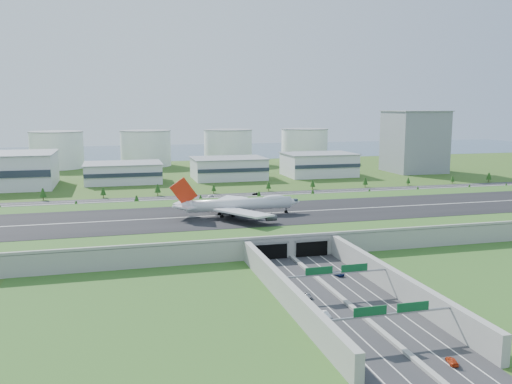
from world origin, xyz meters
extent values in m
plane|color=#375219|center=(0.00, 0.00, 0.00)|extent=(1200.00, 1200.00, 0.00)
cube|color=gray|center=(0.00, 0.00, 4.00)|extent=(520.00, 100.00, 8.00)
cube|color=#264F1B|center=(0.00, 0.00, 8.08)|extent=(520.00, 100.00, 0.16)
cube|color=black|center=(0.00, 0.00, 8.22)|extent=(520.00, 58.00, 0.12)
cube|color=silver|center=(0.00, 0.00, 8.30)|extent=(520.00, 0.90, 0.02)
cube|color=gray|center=(0.00, -49.40, 8.60)|extent=(520.00, 1.20, 1.20)
cube|color=#28282B|center=(0.00, -110.00, 0.06)|extent=(34.00, 120.00, 0.12)
cube|color=gray|center=(0.00, -110.00, 0.45)|extent=(1.60, 120.00, 0.90)
cube|color=gray|center=(-18.20, -100.00, 4.00)|extent=(2.40, 100.00, 8.00)
cube|color=gray|center=(18.20, -100.00, 4.00)|extent=(2.40, 100.00, 8.00)
cube|color=black|center=(-8.50, -50.20, 3.20)|extent=(13.00, 1.20, 6.00)
cube|color=black|center=(8.50, -50.20, 3.20)|extent=(13.00, 1.20, 6.00)
cylinder|color=gray|center=(-19.00, -95.00, 3.50)|extent=(0.70, 0.70, 7.00)
cylinder|color=gray|center=(19.00, -95.00, 3.50)|extent=(0.70, 0.70, 7.00)
cube|color=gray|center=(0.00, -95.00, 7.20)|extent=(38.00, 0.50, 0.50)
cube|color=#0C4C23|center=(-6.00, -95.10, 8.60)|extent=(9.00, 0.30, 2.40)
cube|color=#0C4C23|center=(6.00, -95.10, 8.60)|extent=(9.00, 0.30, 2.40)
cylinder|color=gray|center=(-19.00, -130.00, 3.50)|extent=(0.70, 0.70, 7.00)
cylinder|color=gray|center=(19.00, -130.00, 3.50)|extent=(0.70, 0.70, 7.00)
cube|color=gray|center=(0.00, -130.00, 7.20)|extent=(38.00, 0.50, 0.50)
cube|color=#0C4C23|center=(-6.00, -130.10, 8.60)|extent=(9.00, 0.30, 2.40)
cube|color=#0C4C23|center=(6.00, -130.10, 8.60)|extent=(9.00, 0.30, 2.40)
cube|color=#28282B|center=(0.00, 95.00, 0.06)|extent=(560.00, 36.00, 0.12)
cylinder|color=#3D2819|center=(-88.58, 73.00, 1.07)|extent=(0.50, 0.50, 2.15)
cone|color=#103D15|center=(-88.58, 73.00, 3.82)|extent=(3.34, 3.34, 4.30)
cylinder|color=#3D2819|center=(-54.71, 73.00, 1.38)|extent=(0.50, 0.50, 2.76)
cone|color=#103D15|center=(-54.71, 73.00, 4.91)|extent=(4.29, 4.29, 5.52)
cylinder|color=#3D2819|center=(-16.83, 73.00, 1.15)|extent=(0.50, 0.50, 2.30)
cone|color=#103D15|center=(-16.83, 73.00, 4.08)|extent=(3.57, 3.57, 4.59)
cylinder|color=#3D2819|center=(19.86, 73.00, 1.29)|extent=(0.50, 0.50, 2.58)
cone|color=#103D15|center=(19.86, 73.00, 4.59)|extent=(4.02, 4.02, 5.16)
cylinder|color=#3D2819|center=(55.45, 73.00, 1.23)|extent=(0.50, 0.50, 2.45)
cone|color=#103D15|center=(55.45, 73.00, 4.36)|extent=(3.81, 3.81, 4.90)
cylinder|color=#3D2819|center=(95.15, 73.00, 1.04)|extent=(0.50, 0.50, 2.09)
cone|color=#103D15|center=(95.15, 73.00, 3.71)|extent=(3.25, 3.25, 4.18)
cylinder|color=#3D2819|center=(130.76, 73.00, 1.06)|extent=(0.50, 0.50, 2.11)
cone|color=#103D15|center=(130.76, 73.00, 3.76)|extent=(3.29, 3.29, 4.22)
cylinder|color=#3D2819|center=(170.94, 73.00, 1.06)|extent=(0.50, 0.50, 2.13)
cone|color=#103D15|center=(170.94, 73.00, 3.79)|extent=(3.31, 3.31, 4.26)
cylinder|color=#3D2819|center=(200.89, 73.00, 1.02)|extent=(0.50, 0.50, 2.05)
cone|color=#103D15|center=(200.89, 73.00, 3.64)|extent=(3.18, 3.18, 4.09)
cylinder|color=#3D2819|center=(-111.43, 117.00, 1.42)|extent=(0.50, 0.50, 2.83)
cone|color=#103D15|center=(-111.43, 117.00, 5.04)|extent=(4.41, 4.41, 5.66)
cylinder|color=#3D2819|center=(-74.35, 117.00, 1.23)|extent=(0.50, 0.50, 2.47)
cone|color=#103D15|center=(-74.35, 117.00, 4.39)|extent=(3.84, 3.84, 4.93)
cylinder|color=#3D2819|center=(-38.98, 117.00, 1.40)|extent=(0.50, 0.50, 2.80)
cone|color=#103D15|center=(-38.98, 117.00, 4.98)|extent=(4.35, 4.35, 5.60)
cylinder|color=#3D2819|center=(-0.75, 117.00, 1.08)|extent=(0.50, 0.50, 2.16)
cone|color=#103D15|center=(-0.75, 117.00, 3.83)|extent=(3.36, 3.36, 4.31)
cylinder|color=#3D2819|center=(38.65, 117.00, 1.20)|extent=(0.50, 0.50, 2.40)
cone|color=#103D15|center=(38.65, 117.00, 4.27)|extent=(3.73, 3.73, 4.80)
cylinder|color=#3D2819|center=(71.94, 117.00, 1.27)|extent=(0.50, 0.50, 2.54)
cone|color=#103D15|center=(71.94, 117.00, 4.52)|extent=(3.95, 3.95, 5.08)
cylinder|color=#3D2819|center=(113.63, 117.00, 1.28)|extent=(0.50, 0.50, 2.57)
cone|color=#103D15|center=(113.63, 117.00, 4.57)|extent=(4.00, 4.00, 5.14)
cylinder|color=#3D2819|center=(149.34, 117.00, 1.09)|extent=(0.50, 0.50, 2.17)
cone|color=#103D15|center=(149.34, 117.00, 3.86)|extent=(3.38, 3.38, 4.35)
cylinder|color=#3D2819|center=(187.79, 117.00, 1.06)|extent=(0.50, 0.50, 2.11)
cone|color=#103D15|center=(187.79, 117.00, 3.75)|extent=(3.28, 3.28, 4.22)
cylinder|color=#3D2819|center=(220.87, 117.00, 1.37)|extent=(0.50, 0.50, 2.73)
cone|color=#103D15|center=(220.87, 117.00, 4.85)|extent=(4.25, 4.25, 5.46)
cube|color=silver|center=(-60.00, 190.00, 7.50)|extent=(58.00, 42.00, 15.00)
cube|color=silver|center=(25.00, 190.00, 8.50)|extent=(58.00, 42.00, 17.00)
cube|color=silver|center=(105.00, 190.00, 9.50)|extent=(58.00, 42.00, 19.00)
cube|color=gray|center=(200.00, 195.00, 27.50)|extent=(46.00, 46.00, 55.00)
cylinder|color=white|center=(-120.00, 310.00, 17.50)|extent=(50.00, 50.00, 35.00)
cylinder|color=white|center=(-35.00, 310.00, 17.50)|extent=(50.00, 50.00, 35.00)
cylinder|color=white|center=(50.00, 310.00, 17.50)|extent=(50.00, 50.00, 35.00)
cylinder|color=white|center=(135.00, 310.00, 17.50)|extent=(50.00, 50.00, 35.00)
cube|color=#334A62|center=(0.00, 480.00, 0.03)|extent=(1200.00, 260.00, 0.06)
cylinder|color=silver|center=(-10.11, -2.18, 13.52)|extent=(50.61, 6.12, 5.78)
cone|color=silver|center=(16.98, -2.00, 13.52)|extent=(7.26, 5.83, 5.78)
cone|color=silver|center=(-37.20, -2.36, 13.88)|extent=(9.07, 5.84, 5.78)
ellipsoid|color=silver|center=(7.08, -2.06, 15.60)|extent=(12.35, 4.59, 3.55)
cube|color=silver|center=(-11.81, -17.54, 12.61)|extent=(24.45, 29.18, 1.43)
cube|color=silver|center=(-12.02, 13.16, 12.61)|extent=(24.22, 29.24, 1.43)
cylinder|color=#38383D|center=(-5.73, -12.99, 10.63)|extent=(4.71, 2.74, 2.71)
cylinder|color=#38383D|center=(-0.40, -22.89, 10.63)|extent=(4.71, 2.74, 2.71)
cylinder|color=#38383D|center=(-5.88, 8.69, 10.63)|extent=(4.71, 2.74, 2.71)
cylinder|color=#38383D|center=(-0.68, 18.66, 10.63)|extent=(4.71, 2.74, 2.71)
cube|color=silver|center=(-36.26, -8.23, 14.60)|extent=(9.70, 11.31, 0.54)
cube|color=silver|center=(-36.34, 3.51, 14.60)|extent=(9.62, 11.31, 0.54)
cube|color=red|center=(-36.30, -2.36, 20.74)|extent=(12.88, 0.90, 13.54)
cylinder|color=black|center=(13.22, -2.02, 8.78)|extent=(1.72, 0.63, 1.72)
cylinder|color=black|center=(-13.70, -5.09, 8.78)|extent=(1.72, 0.63, 1.72)
cylinder|color=black|center=(-13.74, 0.69, 8.78)|extent=(1.72, 0.63, 1.72)
cylinder|color=black|center=(-19.12, -5.13, 8.78)|extent=(1.72, 0.63, 1.72)
cylinder|color=black|center=(-19.16, 0.65, 8.78)|extent=(1.72, 0.63, 1.72)
imported|color=#9D9CA1|center=(-9.55, -94.95, 0.87)|extent=(1.86, 4.42, 1.49)
imported|color=white|center=(-10.14, -110.93, 0.87)|extent=(2.05, 4.72, 1.51)
imported|color=#0E1B46|center=(8.51, -76.61, 0.81)|extent=(3.62, 5.41, 1.38)
imported|color=#BC3411|center=(7.58, -145.18, 0.81)|extent=(3.02, 5.08, 1.38)
imported|color=black|center=(25.45, 101.64, 0.96)|extent=(5.29, 2.32, 1.69)
imported|color=#A7A7AB|center=(147.54, 88.25, 0.85)|extent=(5.78, 4.15, 1.46)
imported|color=white|center=(-5.79, 101.03, 0.83)|extent=(5.25, 3.48, 1.41)
camera|label=1|loc=(-66.60, -247.74, 59.25)|focal=38.00mm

